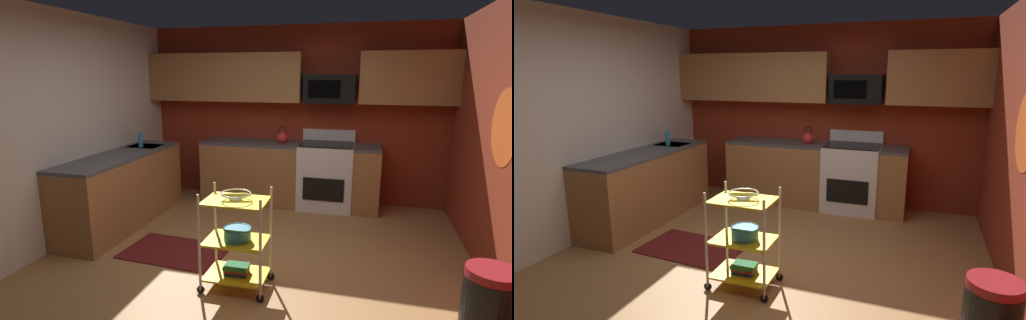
% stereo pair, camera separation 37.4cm
% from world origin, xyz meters
% --- Properties ---
extents(floor, '(4.40, 4.80, 0.04)m').
position_xyz_m(floor, '(0.00, 0.00, -0.02)').
color(floor, '#A87542').
rests_on(floor, ground).
extents(wall_back, '(4.52, 0.06, 2.60)m').
position_xyz_m(wall_back, '(0.00, 2.43, 1.30)').
color(wall_back, maroon).
rests_on(wall_back, ground).
extents(wall_left, '(0.06, 4.80, 2.60)m').
position_xyz_m(wall_left, '(-2.23, 0.00, 1.30)').
color(wall_left, silver).
rests_on(wall_left, ground).
extents(wall_flower_decal, '(0.00, 0.69, 0.69)m').
position_xyz_m(wall_flower_decal, '(2.20, 0.35, 1.45)').
color(wall_flower_decal, '#E5591E').
extents(counter_run, '(3.49, 2.67, 0.92)m').
position_xyz_m(counter_run, '(-0.86, 1.50, 0.46)').
color(counter_run, '#9E6B3D').
rests_on(counter_run, ground).
extents(oven_range, '(0.76, 0.65, 1.10)m').
position_xyz_m(oven_range, '(0.54, 2.10, 0.48)').
color(oven_range, white).
rests_on(oven_range, ground).
extents(upper_cabinets, '(4.40, 0.33, 0.70)m').
position_xyz_m(upper_cabinets, '(-0.12, 2.23, 1.85)').
color(upper_cabinets, '#9E6B3D').
extents(microwave, '(0.70, 0.39, 0.40)m').
position_xyz_m(microwave, '(0.54, 2.21, 1.70)').
color(microwave, black).
extents(rolling_cart, '(0.62, 0.41, 0.91)m').
position_xyz_m(rolling_cart, '(-0.01, -0.35, 0.45)').
color(rolling_cart, silver).
rests_on(rolling_cart, ground).
extents(fruit_bowl, '(0.27, 0.27, 0.07)m').
position_xyz_m(fruit_bowl, '(-0.01, -0.35, 0.88)').
color(fruit_bowl, silver).
rests_on(fruit_bowl, rolling_cart).
extents(mixing_bowl_large, '(0.25, 0.25, 0.11)m').
position_xyz_m(mixing_bowl_large, '(-0.00, -0.35, 0.52)').
color(mixing_bowl_large, '#338CBF').
rests_on(mixing_bowl_large, rolling_cart).
extents(book_stack, '(0.23, 0.18, 0.08)m').
position_xyz_m(book_stack, '(-0.01, -0.35, 0.17)').
color(book_stack, '#1E4C8C').
rests_on(book_stack, rolling_cart).
extents(kettle, '(0.21, 0.18, 0.26)m').
position_xyz_m(kettle, '(-0.10, 2.10, 1.00)').
color(kettle, red).
rests_on(kettle, counter_run).
extents(dish_soap_bottle, '(0.06, 0.06, 0.20)m').
position_xyz_m(dish_soap_bottle, '(-1.90, 1.24, 1.02)').
color(dish_soap_bottle, '#2D8CBF').
rests_on(dish_soap_bottle, counter_run).
extents(floor_rug, '(1.14, 0.76, 0.01)m').
position_xyz_m(floor_rug, '(-0.88, 0.15, 0.01)').
color(floor_rug, maroon).
rests_on(floor_rug, ground).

